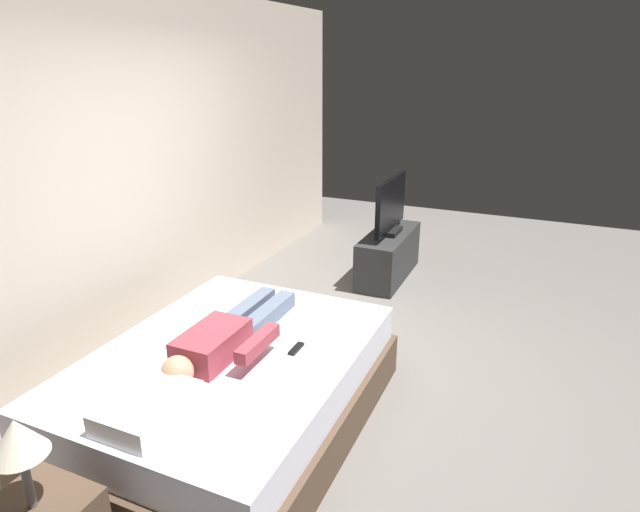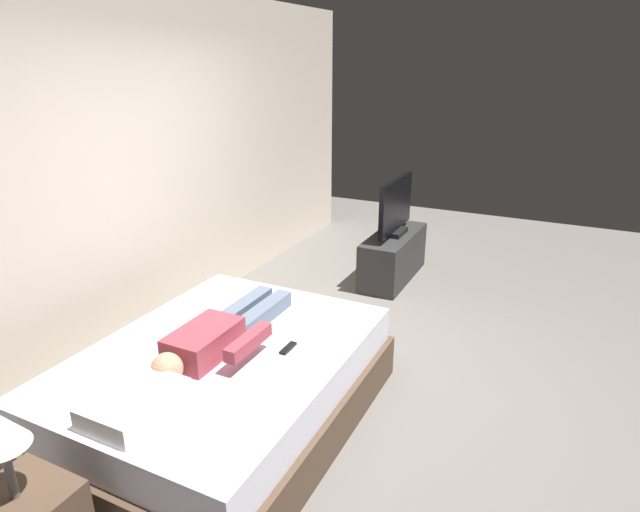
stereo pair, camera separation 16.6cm
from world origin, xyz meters
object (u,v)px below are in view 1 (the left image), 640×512
(bed, at_px, (231,389))
(remote, at_px, (296,349))
(person, at_px, (226,336))
(tv_stand, at_px, (388,255))
(tv, at_px, (391,207))
(lamp, at_px, (17,439))
(pillow, at_px, (148,408))

(bed, xyz_separation_m, remote, (0.18, -0.38, 0.29))
(person, relative_size, tv_stand, 1.15)
(remote, xyz_separation_m, tv, (2.62, 0.20, 0.24))
(tv_stand, height_order, tv, tv)
(tv_stand, xyz_separation_m, tv, (0.00, 0.00, 0.53))
(tv_stand, distance_m, lamp, 4.19)
(bed, xyz_separation_m, tv_stand, (2.80, -0.18, -0.01))
(remote, bearing_deg, tv_stand, 4.30)
(person, bearing_deg, tv_stand, -4.28)
(person, bearing_deg, lamp, 178.22)
(pillow, relative_size, lamp, 1.14)
(lamp, bearing_deg, tv_stand, -3.46)
(tv, bearing_deg, tv_stand, 0.00)
(bed, xyz_separation_m, pillow, (-0.72, 0.00, 0.34))
(person, xyz_separation_m, tv, (2.77, -0.21, 0.16))
(bed, relative_size, tv, 2.36)
(pillow, bearing_deg, remote, -22.89)
(person, distance_m, lamp, 1.39)
(lamp, bearing_deg, pillow, -6.26)
(person, bearing_deg, tv, -4.28)
(remote, distance_m, tv_stand, 2.65)
(tv, bearing_deg, remote, -175.70)
(bed, relative_size, remote, 13.85)
(person, relative_size, lamp, 3.00)
(bed, height_order, person, person)
(bed, height_order, remote, remote)
(remote, bearing_deg, tv, 4.30)
(tv, bearing_deg, person, 175.72)
(remote, height_order, tv, tv)
(tv_stand, bearing_deg, tv, 0.00)
(bed, height_order, lamp, lamp)
(pillow, relative_size, remote, 3.20)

